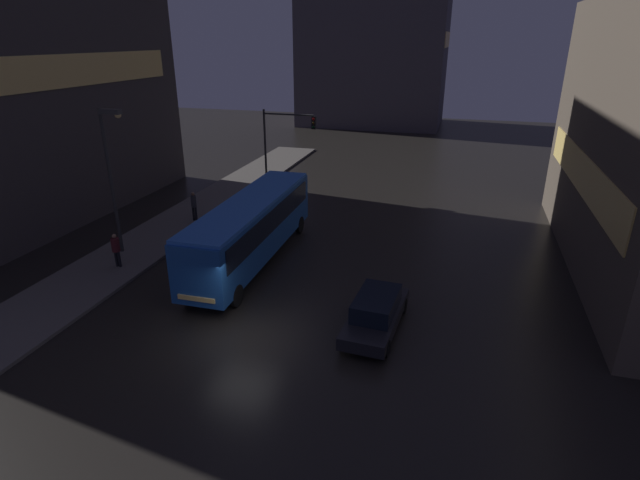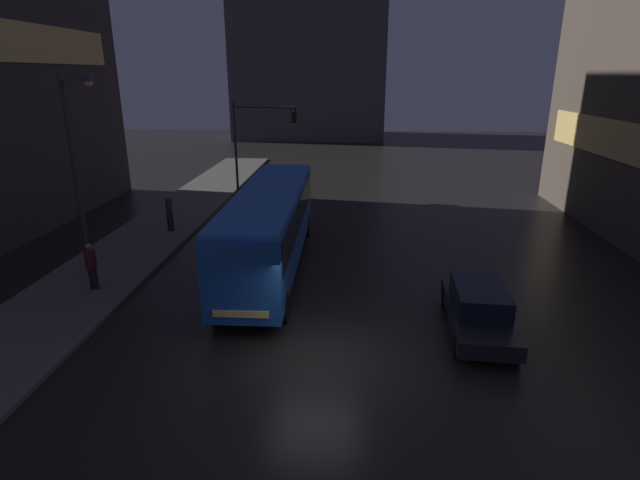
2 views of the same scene
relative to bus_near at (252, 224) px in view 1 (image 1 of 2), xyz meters
The scene contains 9 objects.
ground_plane 7.48m from the bus_near, 71.18° to the right, with size 120.00×120.00×0.00m, color black.
sidewalk_left 7.66m from the bus_near, 154.44° to the left, with size 4.00×48.00×0.15m.
building_far_backdrop 47.72m from the bus_near, 92.82° to the left, with size 18.07×12.00×29.28m.
bus_near is the anchor object (origin of this frame).
car_taxi 8.75m from the bus_near, 32.94° to the right, with size 2.09×4.84×1.51m.
pedestrian_near 6.77m from the bus_near, 155.72° to the right, with size 0.57×0.57×1.75m.
pedestrian_mid 7.33m from the bus_near, 142.89° to the left, with size 0.45×0.45×1.84m.
traffic_light_main 13.07m from the bus_near, 102.59° to the left, with size 4.02×0.35×6.00m.
street_lamp_sidewalk 7.67m from the bus_near, behind, with size 1.25×0.36×7.53m.
Camera 1 is at (7.54, -15.01, 10.85)m, focal length 28.00 mm.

